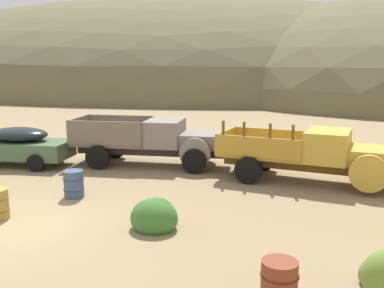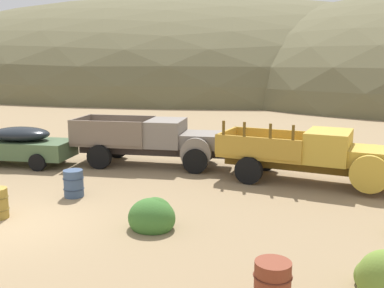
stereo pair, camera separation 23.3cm
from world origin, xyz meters
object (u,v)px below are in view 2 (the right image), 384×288
(truck_faded_yellow, at_px, (323,155))
(oil_drum_spare, at_px, (272,285))
(car_weathered_green, at_px, (12,145))
(oil_drum_by_truck, at_px, (74,183))
(truck_primer_gray, at_px, (162,141))

(truck_faded_yellow, xyz_separation_m, oil_drum_spare, (-0.10, -8.33, -0.59))
(truck_faded_yellow, bearing_deg, oil_drum_spare, -86.96)
(car_weathered_green, height_order, truck_faded_yellow, truck_faded_yellow)
(truck_faded_yellow, xyz_separation_m, oil_drum_by_truck, (-7.16, -4.34, -0.59))
(car_weathered_green, distance_m, oil_drum_spare, 13.87)
(car_weathered_green, bearing_deg, oil_drum_by_truck, 140.43)
(car_weathered_green, relative_size, oil_drum_spare, 6.18)
(truck_primer_gray, relative_size, oil_drum_by_truck, 7.67)
(car_weathered_green, height_order, oil_drum_spare, car_weathered_green)
(truck_faded_yellow, height_order, oil_drum_spare, truck_faded_yellow)
(truck_primer_gray, bearing_deg, oil_drum_spare, -65.21)
(truck_faded_yellow, relative_size, oil_drum_spare, 7.64)
(truck_primer_gray, bearing_deg, oil_drum_by_truck, -110.13)
(car_weathered_green, bearing_deg, truck_primer_gray, -171.64)
(truck_faded_yellow, bearing_deg, car_weathered_green, -168.85)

